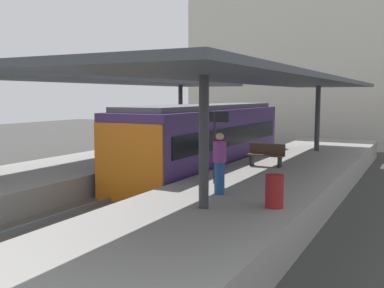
% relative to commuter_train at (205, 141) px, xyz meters
% --- Properties ---
extents(ground_plane, '(80.00, 80.00, 0.00)m').
position_rel_commuter_train_xyz_m(ground_plane, '(0.00, -3.02, -1.73)').
color(ground_plane, '#383835').
extents(platform_left, '(4.40, 28.00, 1.00)m').
position_rel_commuter_train_xyz_m(platform_left, '(-3.80, -3.02, -1.23)').
color(platform_left, gray).
rests_on(platform_left, ground_plane).
extents(platform_right, '(4.40, 28.00, 1.00)m').
position_rel_commuter_train_xyz_m(platform_right, '(3.80, -3.02, -1.23)').
color(platform_right, gray).
rests_on(platform_right, ground_plane).
extents(track_ballast, '(3.20, 28.00, 0.20)m').
position_rel_commuter_train_xyz_m(track_ballast, '(0.00, -3.02, -1.63)').
color(track_ballast, '#59544C').
rests_on(track_ballast, ground_plane).
extents(rail_near_side, '(0.08, 28.00, 0.14)m').
position_rel_commuter_train_xyz_m(rail_near_side, '(-0.72, -3.02, -1.46)').
color(rail_near_side, slate).
rests_on(rail_near_side, track_ballast).
extents(rail_far_side, '(0.08, 28.00, 0.14)m').
position_rel_commuter_train_xyz_m(rail_far_side, '(0.72, -3.02, -1.46)').
color(rail_far_side, slate).
rests_on(rail_far_side, track_ballast).
extents(commuter_train, '(2.78, 11.49, 3.10)m').
position_rel_commuter_train_xyz_m(commuter_train, '(0.00, 0.00, 0.00)').
color(commuter_train, '#472D6B').
rests_on(commuter_train, track_ballast).
extents(canopy_left, '(4.18, 21.00, 3.42)m').
position_rel_commuter_train_xyz_m(canopy_left, '(-3.80, -1.62, 2.56)').
color(canopy_left, '#333335').
rests_on(canopy_left, platform_left).
extents(canopy_right, '(4.18, 21.00, 3.31)m').
position_rel_commuter_train_xyz_m(canopy_right, '(3.80, -1.62, 2.46)').
color(canopy_right, '#333335').
rests_on(canopy_right, platform_right).
extents(platform_bench, '(1.40, 0.41, 0.86)m').
position_rel_commuter_train_xyz_m(platform_bench, '(3.13, -1.09, -0.26)').
color(platform_bench, black).
rests_on(platform_bench, platform_right).
extents(platform_sign, '(0.90, 0.08, 2.21)m').
position_rel_commuter_train_xyz_m(platform_sign, '(2.78, -5.07, 0.90)').
color(platform_sign, '#262628').
rests_on(platform_sign, platform_right).
extents(litter_bin, '(0.44, 0.44, 0.80)m').
position_rel_commuter_train_xyz_m(litter_bin, '(5.29, -7.10, -0.33)').
color(litter_bin, maroon).
rests_on(litter_bin, platform_right).
extents(passenger_near_bench, '(0.36, 0.36, 1.69)m').
position_rel_commuter_train_xyz_m(passenger_near_bench, '(3.51, -6.35, 0.15)').
color(passenger_near_bench, navy).
rests_on(passenger_near_bench, platform_right).
extents(station_building_backdrop, '(18.00, 6.00, 11.00)m').
position_rel_commuter_train_xyz_m(station_building_backdrop, '(0.77, 16.98, 3.77)').
color(station_building_backdrop, beige).
rests_on(station_building_backdrop, ground_plane).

